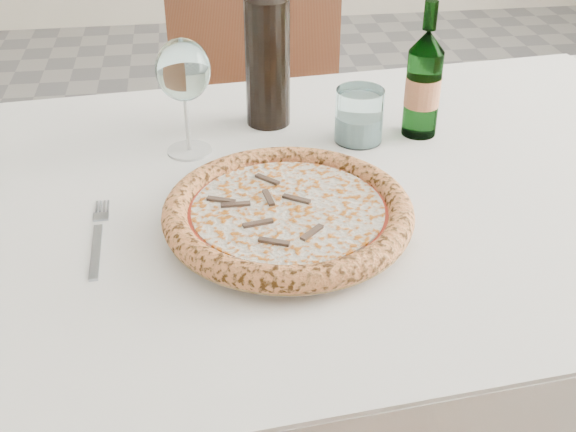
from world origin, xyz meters
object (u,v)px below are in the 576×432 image
at_px(plate, 288,223).
at_px(tumbler, 359,119).
at_px(pizza, 288,212).
at_px(wine_glass, 183,73).
at_px(wine_bottle, 267,50).
at_px(dining_table, 279,240).
at_px(beer_bottle, 423,83).
at_px(chair_far, 260,116).

distance_m(plate, tumbler, 0.30).
bearing_deg(pizza, plate, 18.31).
xyz_separation_m(wine_glass, wine_bottle, (0.14, 0.09, -0.00)).
height_order(dining_table, wine_glass, wine_glass).
bearing_deg(pizza, beer_bottle, 44.88).
height_order(chair_far, wine_glass, wine_glass).
xyz_separation_m(dining_table, plate, (0.00, -0.10, 0.10)).
xyz_separation_m(dining_table, wine_bottle, (0.01, 0.24, 0.22)).
bearing_deg(beer_bottle, chair_far, 109.52).
bearing_deg(chair_far, wine_bottle, -94.05).
relative_size(wine_glass, wine_bottle, 0.61).
xyz_separation_m(dining_table, chair_far, (0.05, 0.76, -0.14)).
xyz_separation_m(wine_glass, tumbler, (0.28, 0.00, -0.10)).
height_order(pizza, wine_glass, wine_glass).
xyz_separation_m(chair_far, plate, (-0.05, -0.86, 0.23)).
bearing_deg(wine_bottle, wine_glass, -146.24).
bearing_deg(beer_bottle, dining_table, -148.43).
height_order(dining_table, chair_far, chair_far).
xyz_separation_m(tumbler, beer_bottle, (0.11, 0.01, 0.05)).
bearing_deg(tumbler, beer_bottle, 5.60).
relative_size(plate, wine_glass, 1.57).
relative_size(chair_far, wine_bottle, 3.00).
xyz_separation_m(chair_far, wine_glass, (-0.18, -0.61, 0.36)).
distance_m(dining_table, wine_glass, 0.29).
relative_size(pizza, wine_bottle, 1.09).
xyz_separation_m(wine_glass, beer_bottle, (0.39, 0.01, -0.05)).
xyz_separation_m(chair_far, beer_bottle, (0.21, -0.60, 0.31)).
bearing_deg(beer_bottle, plate, -135.12).
distance_m(wine_glass, tumbler, 0.30).
relative_size(plate, beer_bottle, 1.31).
distance_m(dining_table, chair_far, 0.77).
bearing_deg(chair_far, pizza, -93.39).
bearing_deg(chair_far, beer_bottle, -70.48).
xyz_separation_m(beer_bottle, wine_bottle, (-0.25, 0.08, 0.04)).
height_order(tumbler, wine_bottle, wine_bottle).
height_order(dining_table, plate, plate).
height_order(pizza, wine_bottle, wine_bottle).
bearing_deg(tumbler, wine_bottle, 146.94).
distance_m(chair_far, pizza, 0.89).
height_order(dining_table, tumbler, tumbler).
xyz_separation_m(chair_far, pizza, (-0.05, -0.86, 0.25)).
height_order(wine_glass, wine_bottle, wine_bottle).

